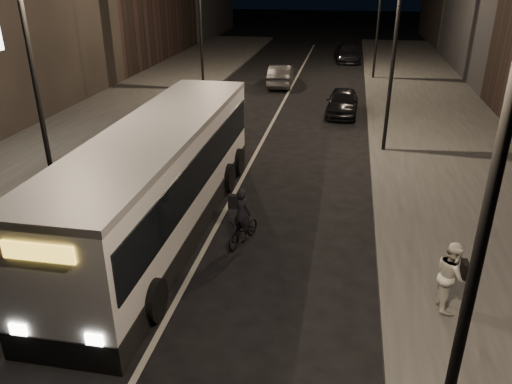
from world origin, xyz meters
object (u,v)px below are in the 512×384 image
at_px(streetlight_right_far, 376,2).
at_px(car_far, 348,53).
at_px(streetlight_right_near, 470,180).
at_px(streetlight_left_far, 204,6).
at_px(car_near, 342,102).
at_px(city_bus, 161,174).
at_px(streetlight_left_near, 37,51).
at_px(car_mid, 281,75).
at_px(cyclist_on_bicycle, 243,225).
at_px(streetlight_right_mid, 390,28).
at_px(pedestrian_woman, 451,276).

relative_size(streetlight_right_far, car_far, 1.66).
xyz_separation_m(streetlight_right_near, streetlight_left_far, (-10.66, 26.00, 0.00)).
bearing_deg(car_near, city_bus, -107.95).
xyz_separation_m(streetlight_left_near, car_mid, (4.53, 20.67, -4.63)).
bearing_deg(cyclist_on_bicycle, streetlight_right_near, -39.89).
relative_size(streetlight_right_far, city_bus, 0.64).
bearing_deg(streetlight_left_near, streetlight_right_far, 66.04).
height_order(streetlight_right_far, car_far, streetlight_right_far).
bearing_deg(streetlight_right_near, streetlight_left_near, 143.12).
distance_m(streetlight_right_mid, car_mid, 14.82).
bearing_deg(streetlight_right_far, streetlight_right_mid, -90.00).
xyz_separation_m(streetlight_left_far, car_near, (8.93, -3.92, -4.65)).
distance_m(pedestrian_woman, car_far, 34.94).
xyz_separation_m(pedestrian_woman, car_near, (-2.95, 17.37, -0.33)).
height_order(streetlight_right_far, streetlight_left_near, same).
xyz_separation_m(car_near, car_far, (0.00, 17.44, 0.00)).
bearing_deg(streetlight_left_near, streetlight_right_near, -36.88).
bearing_deg(streetlight_left_far, cyclist_on_bicycle, -71.37).
bearing_deg(streetlight_right_far, streetlight_left_far, -150.64).
distance_m(streetlight_right_near, streetlight_left_near, 13.33).
distance_m(city_bus, car_near, 15.44).
bearing_deg(pedestrian_woman, streetlight_right_far, -1.59).
height_order(streetlight_right_near, pedestrian_woman, streetlight_right_near).
bearing_deg(streetlight_right_mid, streetlight_right_near, -90.00).
relative_size(streetlight_left_far, cyclist_on_bicycle, 4.32).
bearing_deg(pedestrian_woman, car_near, 5.49).
xyz_separation_m(streetlight_right_near, car_near, (-1.73, 22.08, -4.65)).
height_order(streetlight_right_far, pedestrian_woman, streetlight_right_far).
distance_m(streetlight_right_mid, city_bus, 11.45).
distance_m(city_bus, pedestrian_woman, 8.68).
distance_m(streetlight_right_far, streetlight_left_far, 12.24).
height_order(streetlight_right_near, city_bus, streetlight_right_near).
xyz_separation_m(streetlight_right_far, car_near, (-1.73, -9.92, -4.65)).
distance_m(streetlight_right_far, car_near, 11.09).
distance_m(streetlight_right_mid, streetlight_left_far, 14.62).
distance_m(streetlight_right_far, streetlight_left_near, 26.26).
distance_m(streetlight_right_near, car_near, 22.63).
xyz_separation_m(streetlight_left_far, car_far, (8.93, 13.52, -4.65)).
xyz_separation_m(streetlight_right_mid, car_mid, (-6.13, 12.67, -4.63)).
bearing_deg(car_near, streetlight_right_far, 81.89).
xyz_separation_m(streetlight_right_far, pedestrian_woman, (1.22, -27.29, -4.33)).
xyz_separation_m(cyclist_on_bicycle, car_near, (2.53, 15.08, 0.08)).
xyz_separation_m(streetlight_left_near, streetlight_left_far, (0.00, 18.00, 0.00)).
relative_size(streetlight_left_far, pedestrian_woman, 4.63).
bearing_deg(car_far, streetlight_left_far, -129.62).
distance_m(streetlight_right_near, cyclist_on_bicycle, 9.46).
xyz_separation_m(streetlight_right_mid, car_near, (-1.73, 6.08, -4.65)).
relative_size(streetlight_right_mid, car_near, 1.95).
relative_size(streetlight_right_mid, pedestrian_woman, 4.63).
distance_m(streetlight_right_near, car_mid, 29.69).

